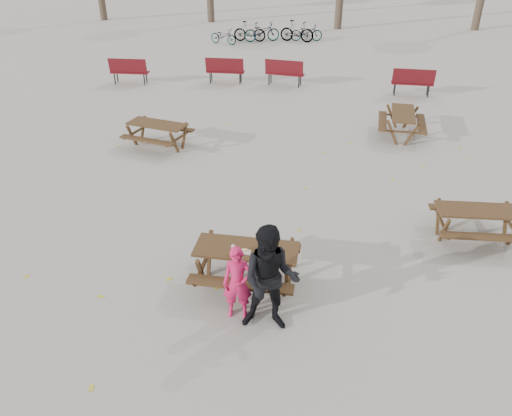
% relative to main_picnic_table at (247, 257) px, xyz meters
% --- Properties ---
extents(ground, '(80.00, 80.00, 0.00)m').
position_rel_main_picnic_table_xyz_m(ground, '(0.00, 0.00, -0.59)').
color(ground, gray).
rests_on(ground, ground).
extents(main_picnic_table, '(1.80, 1.45, 0.78)m').
position_rel_main_picnic_table_xyz_m(main_picnic_table, '(0.00, 0.00, 0.00)').
color(main_picnic_table, '#321D12').
rests_on(main_picnic_table, ground).
extents(food_tray, '(0.18, 0.11, 0.03)m').
position_rel_main_picnic_table_xyz_m(food_tray, '(0.01, -0.15, 0.21)').
color(food_tray, silver).
rests_on(food_tray, main_picnic_table).
extents(bread_roll, '(0.14, 0.06, 0.05)m').
position_rel_main_picnic_table_xyz_m(bread_roll, '(0.01, -0.15, 0.25)').
color(bread_roll, tan).
rests_on(bread_roll, food_tray).
extents(soda_bottle, '(0.07, 0.07, 0.17)m').
position_rel_main_picnic_table_xyz_m(soda_bottle, '(-0.19, -0.19, 0.26)').
color(soda_bottle, silver).
rests_on(soda_bottle, main_picnic_table).
extents(child, '(0.51, 0.37, 1.32)m').
position_rel_main_picnic_table_xyz_m(child, '(0.01, -0.83, 0.07)').
color(child, '#CC194F').
rests_on(child, ground).
extents(adult, '(0.94, 0.75, 1.86)m').
position_rel_main_picnic_table_xyz_m(adult, '(0.56, -1.00, 0.34)').
color(adult, black).
rests_on(adult, ground).
extents(picnic_table_east, '(1.72, 1.43, 0.70)m').
position_rel_main_picnic_table_xyz_m(picnic_table_east, '(4.31, 2.18, -0.24)').
color(picnic_table_east, '#321D12').
rests_on(picnic_table_east, ground).
extents(picnic_table_north, '(1.92, 1.68, 0.72)m').
position_rel_main_picnic_table_xyz_m(picnic_table_north, '(-3.62, 5.69, -0.23)').
color(picnic_table_north, '#321D12').
rests_on(picnic_table_north, ground).
extents(picnic_table_far, '(1.46, 1.78, 0.73)m').
position_rel_main_picnic_table_xyz_m(picnic_table_far, '(3.31, 7.72, -0.22)').
color(picnic_table_far, '#321D12').
rests_on(picnic_table_far, ground).
extents(park_bench_row, '(12.42, 1.41, 1.03)m').
position_rel_main_picnic_table_xyz_m(park_bench_row, '(-1.68, 12.06, -0.07)').
color(park_bench_row, maroon).
rests_on(park_bench_row, ground).
extents(bicycle_row, '(5.89, 2.38, 1.09)m').
position_rel_main_picnic_table_xyz_m(bicycle_row, '(-2.44, 20.24, -0.10)').
color(bicycle_row, black).
rests_on(bicycle_row, ground).
extents(fallen_leaves, '(11.00, 11.00, 0.01)m').
position_rel_main_picnic_table_xyz_m(fallen_leaves, '(0.50, 2.50, -0.58)').
color(fallen_leaves, gold).
rests_on(fallen_leaves, ground).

